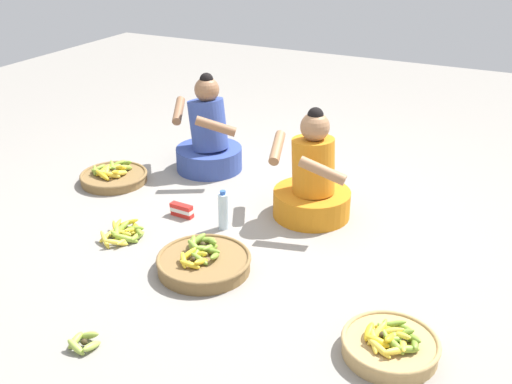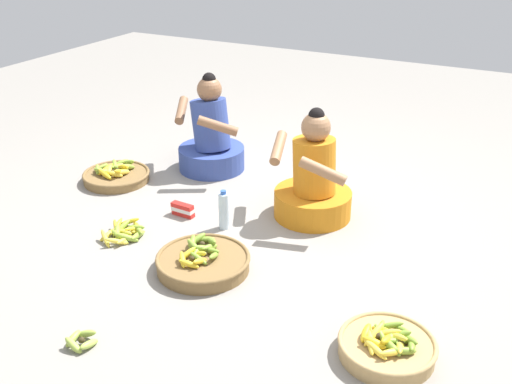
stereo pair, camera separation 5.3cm
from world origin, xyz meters
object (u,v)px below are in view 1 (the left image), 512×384
(water_bottle, at_px, (223,211))
(banana_basket_mid_right, at_px, (390,345))
(banana_basket_front_left, at_px, (204,262))
(loose_bananas_back_center, at_px, (83,342))
(loose_bananas_front_center, at_px, (124,233))
(vendor_woman_front, at_px, (312,183))
(banana_basket_mid_left, at_px, (114,176))
(packet_carton_stack, at_px, (182,210))
(vendor_woman_behind, at_px, (208,140))

(water_bottle, bearing_deg, banana_basket_mid_right, -29.08)
(banana_basket_mid_right, distance_m, water_bottle, 1.49)
(banana_basket_front_left, xyz_separation_m, water_bottle, (-0.14, 0.48, 0.07))
(banana_basket_mid_right, height_order, loose_bananas_back_center, banana_basket_mid_right)
(loose_bananas_front_center, bearing_deg, banana_basket_mid_right, -10.49)
(vendor_woman_front, height_order, loose_bananas_back_center, vendor_woman_front)
(banana_basket_front_left, distance_m, banana_basket_mid_left, 1.45)
(vendor_woman_front, distance_m, packet_carton_stack, 0.89)
(vendor_woman_behind, xyz_separation_m, banana_basket_mid_right, (1.88, -1.52, -0.19))
(vendor_woman_front, xyz_separation_m, packet_carton_stack, (-0.77, -0.40, -0.20))
(banana_basket_mid_left, bearing_deg, loose_bananas_front_center, -47.33)
(banana_basket_mid_right, relative_size, loose_bananas_back_center, 3.01)
(vendor_woman_front, bearing_deg, loose_bananas_back_center, -104.86)
(packet_carton_stack, bearing_deg, banana_basket_mid_left, 162.41)
(vendor_woman_behind, relative_size, banana_basket_front_left, 1.42)
(vendor_woman_behind, height_order, loose_bananas_front_center, vendor_woman_behind)
(banana_basket_mid_right, bearing_deg, banana_basket_mid_left, 157.69)
(vendor_woman_front, height_order, banana_basket_mid_left, vendor_woman_front)
(vendor_woman_front, bearing_deg, banana_basket_mid_left, -174.08)
(banana_basket_mid_right, bearing_deg, banana_basket_front_left, 168.36)
(vendor_woman_behind, distance_m, water_bottle, 1.00)
(banana_basket_front_left, xyz_separation_m, loose_bananas_front_center, (-0.64, 0.10, -0.02))
(loose_bananas_front_center, height_order, packet_carton_stack, packet_carton_stack)
(vendor_woman_behind, xyz_separation_m, banana_basket_front_left, (0.72, -1.29, -0.19))
(banana_basket_mid_right, xyz_separation_m, packet_carton_stack, (-1.63, 0.74, -0.01))
(banana_basket_mid_right, distance_m, loose_bananas_front_center, 1.83)
(water_bottle, bearing_deg, loose_bananas_front_center, -142.43)
(vendor_woman_behind, xyz_separation_m, banana_basket_mid_left, (-0.52, -0.54, -0.20))
(vendor_woman_behind, distance_m, banana_basket_front_left, 1.49)
(vendor_woman_front, distance_m, loose_bananas_front_center, 1.26)
(banana_basket_front_left, height_order, water_bottle, water_bottle)
(vendor_woman_front, relative_size, loose_bananas_front_center, 2.14)
(loose_bananas_back_center, xyz_separation_m, loose_bananas_front_center, (-0.48, 0.93, 0.00))
(banana_basket_mid_left, height_order, loose_bananas_back_center, banana_basket_mid_left)
(vendor_woman_front, xyz_separation_m, water_bottle, (-0.44, -0.42, -0.11))
(banana_basket_mid_right, distance_m, loose_bananas_back_center, 1.45)
(banana_basket_mid_right, xyz_separation_m, water_bottle, (-1.30, 0.72, 0.07))
(banana_basket_mid_left, xyz_separation_m, loose_bananas_front_center, (0.60, -0.65, -0.02))
(banana_basket_front_left, bearing_deg, vendor_woman_behind, 119.37)
(banana_basket_front_left, distance_m, loose_bananas_front_center, 0.65)
(banana_basket_mid_right, bearing_deg, packet_carton_stack, 155.57)
(vendor_woman_front, bearing_deg, vendor_woman_behind, 159.65)
(loose_bananas_back_center, height_order, packet_carton_stack, packet_carton_stack)
(vendor_woman_behind, relative_size, loose_bananas_back_center, 5.08)
(water_bottle, xyz_separation_m, packet_carton_stack, (-0.33, 0.02, -0.08))
(vendor_woman_front, relative_size, water_bottle, 2.83)
(vendor_woman_front, height_order, banana_basket_mid_right, vendor_woman_front)
(banana_basket_front_left, bearing_deg, banana_basket_mid_right, -11.64)
(vendor_woman_behind, height_order, packet_carton_stack, vendor_woman_behind)
(water_bottle, bearing_deg, banana_basket_front_left, -73.77)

